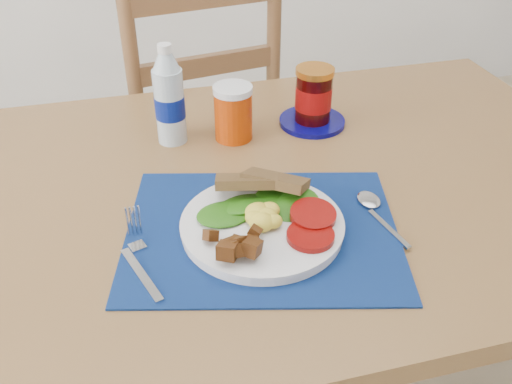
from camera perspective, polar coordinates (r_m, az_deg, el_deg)
table at (r=1.12m, az=1.18°, el=-2.49°), size 1.40×0.90×0.75m
chair_far at (r=1.71m, az=-6.09°, el=8.99°), size 0.51×0.49×1.21m
placemat at (r=0.95m, az=0.61°, el=-3.93°), size 0.52×0.45×0.00m
breakfast_plate at (r=0.93m, az=0.37°, el=-3.14°), size 0.27×0.27×0.06m
fork at (r=0.91m, az=-11.64°, el=-6.30°), size 0.05×0.19×0.00m
spoon at (r=1.01m, az=11.81°, el=-1.72°), size 0.04×0.16×0.00m
water_bottle at (r=1.17m, az=-8.66°, el=9.07°), size 0.06×0.06×0.21m
juice_glass at (r=1.19m, az=-2.29°, el=7.79°), size 0.08×0.08×0.11m
jam_on_saucer at (r=1.25m, az=5.75°, el=9.14°), size 0.14×0.14×0.13m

